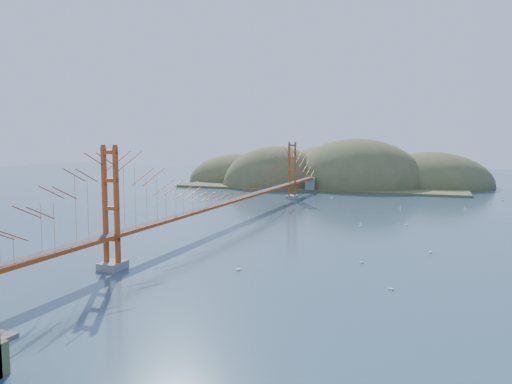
% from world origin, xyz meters
% --- Properties ---
extents(ground, '(320.00, 320.00, 0.00)m').
position_xyz_m(ground, '(0.00, 0.00, 0.00)').
color(ground, '#2C4659').
rests_on(ground, ground).
extents(bridge, '(2.20, 94.40, 12.00)m').
position_xyz_m(bridge, '(0.00, 0.18, 7.01)').
color(bridge, gray).
rests_on(bridge, ground).
extents(far_headlands, '(84.00, 58.00, 25.00)m').
position_xyz_m(far_headlands, '(2.21, 68.52, 0.00)').
color(far_headlands, brown).
rests_on(far_headlands, ground).
extents(sailboat_15, '(0.64, 0.64, 0.68)m').
position_xyz_m(sailboat_15, '(40.47, 42.00, 0.15)').
color(sailboat_15, white).
rests_on(sailboat_15, ground).
extents(sailboat_14, '(0.58, 0.59, 0.66)m').
position_xyz_m(sailboat_14, '(18.30, 2.07, 0.15)').
color(sailboat_14, white).
rests_on(sailboat_14, ground).
extents(sailboat_16, '(0.62, 0.62, 0.65)m').
position_xyz_m(sailboat_16, '(24.26, 4.81, 0.15)').
color(sailboat_16, white).
rests_on(sailboat_16, ground).
extents(sailboat_7, '(0.68, 0.68, 0.75)m').
position_xyz_m(sailboat_7, '(37.46, 35.06, 0.16)').
color(sailboat_7, white).
rests_on(sailboat_7, ground).
extents(sailboat_6, '(0.55, 0.55, 0.59)m').
position_xyz_m(sailboat_6, '(21.62, -19.28, 0.14)').
color(sailboat_6, white).
rests_on(sailboat_6, ground).
extents(sailboat_17, '(0.60, 0.52, 0.68)m').
position_xyz_m(sailboat_17, '(32.75, 24.79, 0.15)').
color(sailboat_17, white).
rests_on(sailboat_17, ground).
extents(sailboat_10, '(0.54, 0.60, 0.68)m').
position_xyz_m(sailboat_10, '(11.23, -26.18, 0.15)').
color(sailboat_10, white).
rests_on(sailboat_10, ground).
extents(sailboat_3, '(0.62, 0.62, 0.65)m').
position_xyz_m(sailboat_3, '(22.18, 22.89, 0.15)').
color(sailboat_3, white).
rests_on(sailboat_3, ground).
extents(sailboat_12, '(0.56, 0.51, 0.63)m').
position_xyz_m(sailboat_12, '(7.50, 34.18, 0.14)').
color(sailboat_12, white).
rests_on(sailboat_12, ground).
extents(sailboat_0, '(0.50, 0.58, 0.66)m').
position_xyz_m(sailboat_0, '(27.89, -12.27, 0.15)').
color(sailboat_0, white).
rests_on(sailboat_0, ground).
extents(sailboat_2, '(0.51, 0.44, 0.59)m').
position_xyz_m(sailboat_2, '(25.19, -27.45, 0.14)').
color(sailboat_2, white).
rests_on(sailboat_2, ground).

